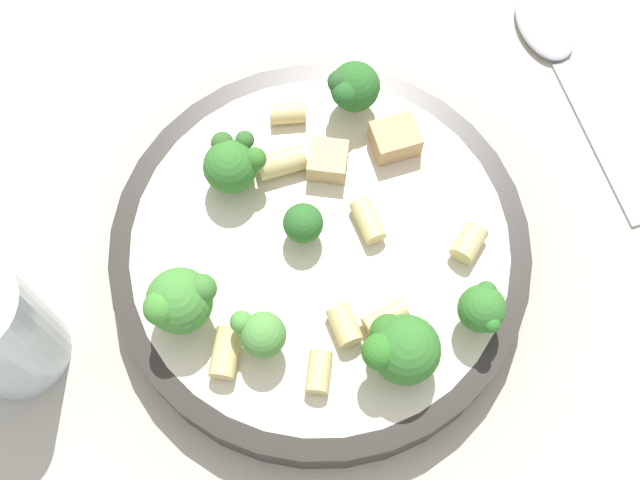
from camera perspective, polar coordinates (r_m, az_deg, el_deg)
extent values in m
plane|color=#BCB29E|center=(0.56, 0.00, -1.58)|extent=(2.00, 2.00, 0.00)
cylinder|color=#28231E|center=(0.54, 0.00, -1.00)|extent=(0.25, 0.25, 0.03)
cylinder|color=beige|center=(0.53, 0.00, -0.51)|extent=(0.23, 0.23, 0.01)
torus|color=#28231E|center=(0.53, 0.00, -0.47)|extent=(0.25, 0.25, 0.00)
cylinder|color=#9EC175|center=(0.51, -8.66, -4.52)|extent=(0.01, 0.01, 0.01)
sphere|color=#478E38|center=(0.50, -8.97, -3.87)|extent=(0.04, 0.04, 0.04)
sphere|color=#418938|center=(0.49, -8.70, -4.95)|extent=(0.02, 0.02, 0.02)
sphere|color=#428133|center=(0.49, -7.55, -3.10)|extent=(0.02, 0.02, 0.02)
sphere|color=#459134|center=(0.49, -10.14, -4.31)|extent=(0.02, 0.02, 0.02)
cylinder|color=#9EC175|center=(0.56, 2.19, 8.90)|extent=(0.01, 0.01, 0.01)
sphere|color=#2D6B28|center=(0.55, 2.25, 9.78)|extent=(0.03, 0.03, 0.03)
sphere|color=#2C5B29|center=(0.54, 1.28, 10.05)|extent=(0.02, 0.02, 0.02)
sphere|color=#2A662A|center=(0.54, 1.65, 9.33)|extent=(0.02, 0.02, 0.02)
cylinder|color=#93B766|center=(0.52, 10.02, -4.86)|extent=(0.01, 0.01, 0.01)
sphere|color=#387A2D|center=(0.50, 10.32, -4.35)|extent=(0.03, 0.03, 0.03)
sphere|color=#34732F|center=(0.50, 10.59, -3.28)|extent=(0.01, 0.01, 0.01)
sphere|color=#2F792B|center=(0.49, 10.92, -5.33)|extent=(0.01, 0.01, 0.01)
cylinder|color=#84AD60|center=(0.51, -3.56, -6.53)|extent=(0.01, 0.01, 0.01)
sphere|color=#569942|center=(0.49, -3.67, -6.07)|extent=(0.03, 0.03, 0.03)
sphere|color=#4B9038|center=(0.49, -4.62, -6.10)|extent=(0.01, 0.01, 0.01)
sphere|color=#549D42|center=(0.49, -4.61, -5.60)|extent=(0.01, 0.01, 0.01)
cylinder|color=#9EC175|center=(0.53, -1.02, 0.63)|extent=(0.01, 0.01, 0.01)
sphere|color=#2D6B28|center=(0.52, -1.04, 1.15)|extent=(0.02, 0.02, 0.02)
sphere|color=#2D6B24|center=(0.52, -1.55, 1.68)|extent=(0.01, 0.01, 0.01)
sphere|color=#2A6929|center=(0.51, -1.36, 0.59)|extent=(0.01, 0.01, 0.01)
cylinder|color=#93B766|center=(0.54, -5.32, 4.27)|extent=(0.01, 0.01, 0.01)
sphere|color=#387A2D|center=(0.53, -5.47, 5.02)|extent=(0.03, 0.03, 0.03)
sphere|color=#37682A|center=(0.53, -6.26, 6.17)|extent=(0.01, 0.01, 0.01)
sphere|color=#366A2C|center=(0.53, -4.84, 6.40)|extent=(0.01, 0.01, 0.01)
sphere|color=#3A7629|center=(0.52, -4.20, 5.21)|extent=(0.01, 0.01, 0.01)
cylinder|color=#9EC175|center=(0.50, 5.31, -7.53)|extent=(0.01, 0.01, 0.01)
sphere|color=#387A2D|center=(0.49, 5.50, -7.01)|extent=(0.04, 0.04, 0.04)
sphere|color=#357D28|center=(0.48, 3.88, -7.15)|extent=(0.02, 0.02, 0.02)
sphere|color=#377227|center=(0.49, 4.40, -5.93)|extent=(0.02, 0.02, 0.02)
sphere|color=#306B2F|center=(0.48, 4.28, -6.70)|extent=(0.02, 0.02, 0.02)
cylinder|color=#E0C67F|center=(0.51, 1.59, -5.49)|extent=(0.02, 0.03, 0.01)
cylinder|color=#E0C67F|center=(0.51, -6.29, -7.03)|extent=(0.03, 0.03, 0.01)
cylinder|color=#E0C67F|center=(0.54, -2.48, 4.98)|extent=(0.03, 0.03, 0.02)
cylinder|color=#E0C67F|center=(0.50, -0.08, -8.46)|extent=(0.03, 0.02, 0.01)
cylinder|color=#E0C67F|center=(0.51, 4.20, -5.00)|extent=(0.03, 0.02, 0.01)
cylinder|color=#E0C67F|center=(0.56, -2.05, 8.12)|extent=(0.02, 0.03, 0.01)
cylinder|color=#E0C67F|center=(0.53, 3.08, 1.24)|extent=(0.02, 0.03, 0.01)
cylinder|color=#E0C67F|center=(0.53, 9.49, -0.18)|extent=(0.02, 0.02, 0.02)
cube|color=tan|center=(0.55, 4.83, 6.49)|extent=(0.04, 0.03, 0.02)
cube|color=tan|center=(0.54, 0.50, 5.10)|extent=(0.03, 0.03, 0.02)
cylinder|color=silver|center=(0.55, -19.23, -6.16)|extent=(0.05, 0.05, 0.05)
cube|color=silver|center=(0.62, 17.45, 6.13)|extent=(0.08, 0.11, 0.01)
ellipsoid|color=silver|center=(0.65, 14.17, 13.18)|extent=(0.06, 0.07, 0.01)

